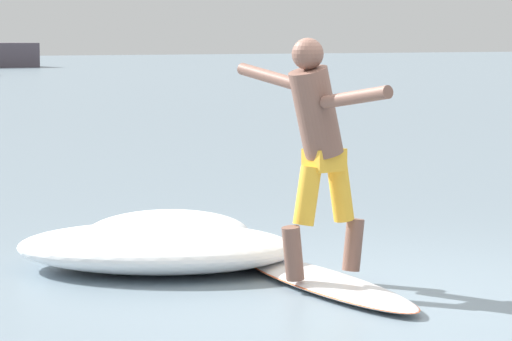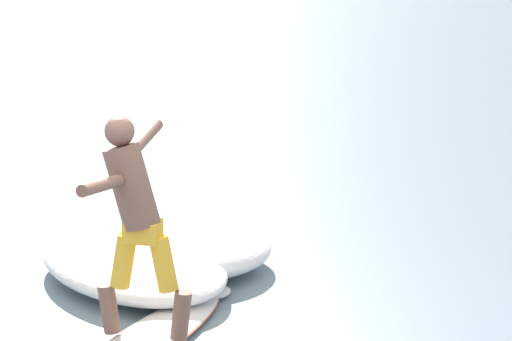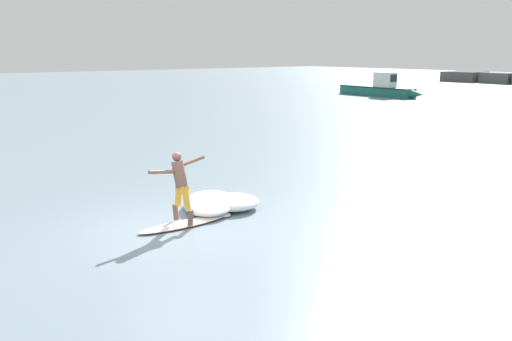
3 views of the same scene
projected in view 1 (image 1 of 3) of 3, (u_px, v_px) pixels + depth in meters
The scene contains 5 objects.
ground_plane at pixel (357, 295), 8.44m from camera, with size 200.00×200.00×0.00m, color gray.
surfboard at pixel (320, 280), 8.73m from camera, with size 0.62×2.49×0.23m.
surfer at pixel (318, 138), 8.54m from camera, with size 0.76×1.59×1.70m.
wave_foam_at_tail at pixel (156, 248), 9.36m from camera, with size 2.58×2.36×0.34m.
wave_foam_at_nose at pixel (167, 234), 9.95m from camera, with size 1.98×1.99×0.36m.
Camera 1 is at (-4.72, -6.85, 1.80)m, focal length 85.00 mm.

